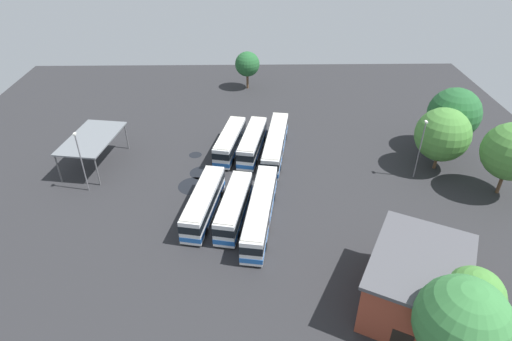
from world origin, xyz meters
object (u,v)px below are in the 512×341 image
at_px(bus_row0_slot0, 260,211).
at_px(tree_northeast, 462,323).
at_px(depot_building, 416,283).
at_px(bus_row1_slot1, 252,142).
at_px(bus_row0_slot1, 234,207).
at_px(lamp_post_far_corner, 81,160).
at_px(bus_row0_slot2, 204,202).
at_px(tree_north_edge, 473,296).
at_px(tree_west_edge, 247,64).
at_px(tree_south_edge, 443,135).
at_px(bus_row1_slot0, 275,144).
at_px(tree_northwest, 512,152).
at_px(maintenance_shelter, 92,139).
at_px(tree_east_edge, 454,114).
at_px(lamp_post_mid_lot, 420,147).
at_px(bus_row1_slot2, 230,142).

xyz_separation_m(bus_row0_slot0, tree_northeast, (-18.69, -14.67, 3.80)).
bearing_deg(depot_building, bus_row1_slot1, 27.17).
xyz_separation_m(bus_row0_slot1, lamp_post_far_corner, (6.25, 19.21, 2.80)).
relative_size(bus_row0_slot2, tree_north_edge, 1.69).
distance_m(tree_west_edge, tree_south_edge, 40.00).
bearing_deg(bus_row1_slot0, depot_building, -158.12).
xyz_separation_m(bus_row1_slot0, tree_northwest, (-10.19, -28.29, 4.33)).
xyz_separation_m(tree_west_edge, tree_northwest, (-36.16, -32.36, 1.26)).
xyz_separation_m(depot_building, tree_west_edge, (54.02, 15.33, 1.94)).
xyz_separation_m(maintenance_shelter, lamp_post_far_corner, (-6.45, -0.74, 0.48)).
xyz_separation_m(lamp_post_far_corner, tree_east_edge, (9.81, -50.73, 1.31)).
distance_m(bus_row0_slot2, maintenance_shelter, 20.30).
bearing_deg(depot_building, bus_row0_slot2, 55.83).
height_order(tree_west_edge, tree_south_edge, tree_south_edge).
relative_size(lamp_post_mid_lot, tree_north_edge, 1.20).
xyz_separation_m(depot_building, tree_northeast, (-6.45, -0.78, 2.66)).
bearing_deg(bus_row1_slot0, lamp_post_far_corner, 109.25).
bearing_deg(tree_northwest, depot_building, 136.36).
relative_size(bus_row0_slot2, tree_east_edge, 1.23).
relative_size(bus_row1_slot1, tree_north_edge, 1.62).
xyz_separation_m(bus_row0_slot1, bus_row1_slot1, (15.44, -2.32, 0.00)).
bearing_deg(maintenance_shelter, tree_northeast, -130.54).
distance_m(bus_row1_slot2, maintenance_shelter, 19.36).
relative_size(bus_row0_slot0, tree_north_edge, 2.13).
xyz_separation_m(bus_row0_slot0, lamp_post_far_corner, (7.10, 22.29, 2.79)).
xyz_separation_m(bus_row0_slot0, tree_west_edge, (41.78, 1.43, 3.07)).
distance_m(bus_row1_slot0, bus_row1_slot2, 6.73).
height_order(lamp_post_mid_lot, tree_west_edge, lamp_post_mid_lot).
distance_m(bus_row0_slot0, depot_building, 18.55).
bearing_deg(tree_northwest, bus_row1_slot0, 70.20).
distance_m(bus_row1_slot1, lamp_post_far_corner, 23.58).
bearing_deg(tree_south_edge, maintenance_shelter, 87.79).
relative_size(bus_row1_slot1, tree_south_edge, 1.27).
distance_m(depot_building, tree_north_edge, 4.84).
xyz_separation_m(bus_row1_slot0, bus_row1_slot2, (0.79, 6.69, -0.00)).
xyz_separation_m(lamp_post_mid_lot, tree_west_edge, (32.31, 22.70, 0.25)).
xyz_separation_m(maintenance_shelter, tree_north_edge, (-28.78, -40.39, 0.38)).
height_order(bus_row0_slot1, lamp_post_far_corner, lamp_post_far_corner).
distance_m(depot_building, lamp_post_mid_lot, 22.99).
bearing_deg(lamp_post_mid_lot, tree_east_edge, -43.99).
bearing_deg(bus_row1_slot1, tree_south_edge, -100.13).
distance_m(tree_northwest, tree_east_edge, 11.56).
xyz_separation_m(lamp_post_mid_lot, lamp_post_far_corner, (-2.37, 43.55, -0.03)).
height_order(lamp_post_far_corner, tree_northeast, tree_northeast).
bearing_deg(bus_row0_slot1, tree_west_edge, -2.29).
height_order(bus_row0_slot2, bus_row1_slot2, same).
bearing_deg(depot_building, tree_east_edge, -26.53).
xyz_separation_m(lamp_post_far_corner, tree_northeast, (-25.79, -36.96, 1.01)).
bearing_deg(bus_row1_slot1, tree_west_edge, 1.54).
distance_m(bus_row1_slot0, tree_northeast, 36.73).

